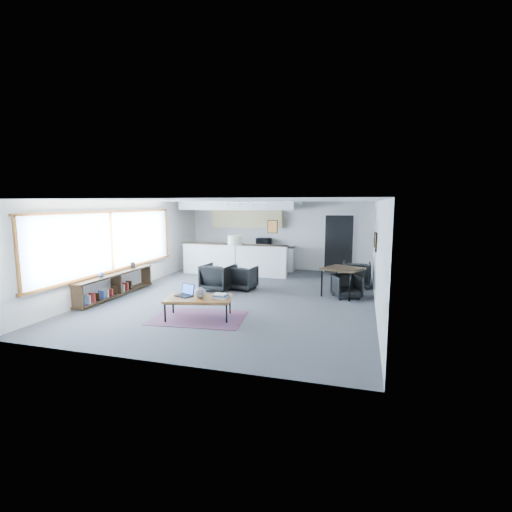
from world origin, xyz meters
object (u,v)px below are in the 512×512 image
(ceramic_pot, at_px, (200,293))
(laptop, at_px, (186,292))
(coffee_table, at_px, (199,299))
(book_stack, at_px, (220,296))
(dining_table, at_px, (343,270))
(dining_chair_near, at_px, (346,287))
(armchair_right, at_px, (242,276))
(microwave, at_px, (264,241))
(armchair_left, at_px, (218,276))
(floor_lamp, at_px, (235,242))
(dining_chair_far, at_px, (356,275))

(ceramic_pot, bearing_deg, laptop, 162.24)
(coffee_table, distance_m, book_stack, 0.49)
(ceramic_pot, height_order, dining_table, dining_table)
(laptop, distance_m, dining_chair_near, 4.33)
(armchair_right, bearing_deg, dining_chair_near, -177.09)
(ceramic_pot, distance_m, microwave, 6.42)
(armchair_right, bearing_deg, dining_table, -173.74)
(book_stack, relative_size, armchair_right, 0.44)
(dining_chair_near, distance_m, microwave, 4.92)
(microwave, bearing_deg, armchair_left, -91.92)
(ceramic_pot, xyz_separation_m, dining_chair_near, (2.99, 2.80, -0.30))
(microwave, bearing_deg, book_stack, -79.61)
(coffee_table, relative_size, book_stack, 4.64)
(floor_lamp, bearing_deg, armchair_right, -51.11)
(dining_table, distance_m, dining_chair_far, 1.37)
(dining_chair_near, bearing_deg, laptop, -165.77)
(armchair_left, relative_size, dining_chair_far, 1.18)
(floor_lamp, height_order, dining_chair_far, floor_lamp)
(floor_lamp, xyz_separation_m, dining_table, (3.29, -0.51, -0.63))
(laptop, bearing_deg, microwave, 110.19)
(coffee_table, xyz_separation_m, dining_table, (2.95, 2.92, 0.28))
(floor_lamp, bearing_deg, laptop, -89.91)
(ceramic_pot, relative_size, dining_table, 0.20)
(dining_chair_far, bearing_deg, book_stack, 55.54)
(book_stack, height_order, dining_table, dining_table)
(laptop, xyz_separation_m, dining_chair_far, (3.63, 4.13, -0.18))
(armchair_left, distance_m, microwave, 3.80)
(armchair_right, relative_size, dining_chair_near, 1.30)
(armchair_right, height_order, dining_table, dining_table)
(book_stack, relative_size, dining_chair_far, 0.47)
(ceramic_pot, xyz_separation_m, book_stack, (0.41, 0.16, -0.08))
(armchair_right, bearing_deg, microwave, -78.91)
(laptop, distance_m, dining_table, 4.36)
(armchair_left, xyz_separation_m, dining_chair_near, (3.66, 0.13, -0.13))
(laptop, relative_size, microwave, 0.86)
(floor_lamp, distance_m, dining_table, 3.39)
(dining_table, bearing_deg, laptop, -139.06)
(ceramic_pot, height_order, armchair_left, armchair_left)
(armchair_right, bearing_deg, dining_chair_far, -152.06)
(laptop, relative_size, book_stack, 1.33)
(dining_table, relative_size, microwave, 2.34)
(dining_chair_near, bearing_deg, armchair_right, 152.16)
(armchair_left, relative_size, dining_table, 0.69)
(coffee_table, xyz_separation_m, microwave, (-0.21, 6.33, 0.68))
(book_stack, xyz_separation_m, microwave, (-0.68, 6.23, 0.59))
(dining_table, height_order, dining_chair_near, dining_table)
(laptop, distance_m, ceramic_pot, 0.43)
(armchair_right, bearing_deg, book_stack, 105.33)
(microwave, bearing_deg, coffee_table, -84.00)
(coffee_table, distance_m, dining_chair_near, 4.12)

